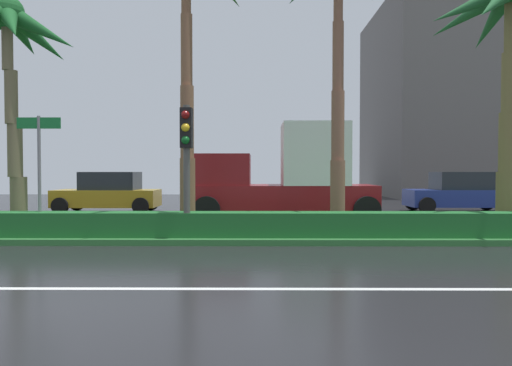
% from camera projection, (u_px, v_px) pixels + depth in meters
% --- Properties ---
extents(ground_plane, '(90.00, 42.00, 0.10)m').
position_uv_depth(ground_plane, '(124.00, 232.00, 14.13)').
color(ground_plane, black).
extents(median_strip, '(85.50, 4.00, 0.15)m').
position_uv_depth(median_strip, '(113.00, 232.00, 13.12)').
color(median_strip, '#2D6B33').
rests_on(median_strip, ground_plane).
extents(median_hedge, '(76.50, 0.70, 0.60)m').
position_uv_depth(median_hedge, '(96.00, 224.00, 11.71)').
color(median_hedge, '#1E6028').
rests_on(median_hedge, median_strip).
extents(palm_tree_centre_left, '(3.77, 3.96, 6.37)m').
position_uv_depth(palm_tree_centre_left, '(8.00, 43.00, 12.83)').
color(palm_tree_centre_left, brown).
rests_on(palm_tree_centre_left, median_strip).
extents(palm_tree_mid_right, '(4.42, 4.49, 6.93)m').
position_uv_depth(palm_tree_mid_right, '(509.00, 27.00, 12.63)').
color(palm_tree_mid_right, brown).
rests_on(palm_tree_mid_right, median_strip).
extents(traffic_signal_median_right, '(0.28, 0.43, 3.21)m').
position_uv_depth(traffic_signal_median_right, '(186.00, 147.00, 11.38)').
color(traffic_signal_median_right, '#4C4C47').
rests_on(traffic_signal_median_right, median_strip).
extents(street_name_sign, '(1.10, 0.08, 3.00)m').
position_uv_depth(street_name_sign, '(39.00, 159.00, 11.84)').
color(street_name_sign, slate).
rests_on(street_name_sign, median_strip).
extents(car_in_traffic_leading, '(4.30, 2.02, 1.72)m').
position_uv_depth(car_in_traffic_leading, '(108.00, 193.00, 20.15)').
color(car_in_traffic_leading, '#B28C1E').
rests_on(car_in_traffic_leading, ground_plane).
extents(box_truck_following, '(6.40, 2.64, 3.46)m').
position_uv_depth(box_truck_following, '(287.00, 177.00, 17.06)').
color(box_truck_following, maroon).
rests_on(box_truck_following, ground_plane).
extents(car_in_traffic_second, '(4.30, 2.02, 1.72)m').
position_uv_depth(car_in_traffic_second, '(459.00, 193.00, 20.32)').
color(car_in_traffic_second, navy).
rests_on(car_in_traffic_second, ground_plane).
extents(building_far_right, '(18.67, 11.85, 13.28)m').
position_uv_depth(building_far_right, '(508.00, 103.00, 33.86)').
color(building_far_right, '#605B59').
rests_on(building_far_right, ground_plane).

